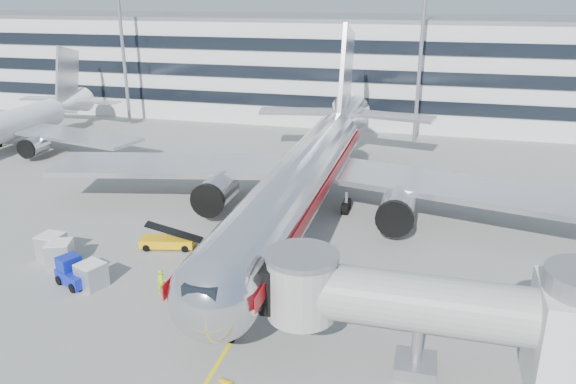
% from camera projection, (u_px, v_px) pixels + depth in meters
% --- Properties ---
extents(ground, '(180.00, 180.00, 0.00)m').
position_uv_depth(ground, '(270.00, 278.00, 40.06)').
color(ground, gray).
rests_on(ground, ground).
extents(lead_in_line, '(0.25, 70.00, 0.01)m').
position_uv_depth(lead_in_line, '(302.00, 225.00, 49.15)').
color(lead_in_line, yellow).
rests_on(lead_in_line, ground).
extents(main_jet, '(50.95, 48.70, 16.06)m').
position_uv_depth(main_jet, '(307.00, 173.00, 49.29)').
color(main_jet, silver).
rests_on(main_jet, ground).
extents(jet_bridge, '(17.80, 4.50, 7.00)m').
position_uv_depth(jet_bridge, '(454.00, 313.00, 28.55)').
color(jet_bridge, silver).
rests_on(jet_bridge, ground).
extents(terminal, '(150.00, 24.25, 15.60)m').
position_uv_depth(terminal, '(372.00, 67.00, 90.14)').
color(terminal, silver).
rests_on(terminal, ground).
extents(light_mast_west, '(2.40, 1.20, 25.45)m').
position_uv_depth(light_mast_west, '(120.00, 23.00, 81.63)').
color(light_mast_west, gray).
rests_on(light_mast_west, ground).
extents(light_mast_centre, '(2.40, 1.20, 25.45)m').
position_uv_depth(light_mast_centre, '(423.00, 28.00, 71.32)').
color(light_mast_centre, gray).
rests_on(light_mast_centre, ground).
extents(belt_loader, '(4.55, 2.38, 2.12)m').
position_uv_depth(belt_loader, '(168.00, 241.00, 44.54)').
color(belt_loader, '#EBAA09').
rests_on(belt_loader, ground).
extents(baggage_tug, '(3.05, 2.53, 1.99)m').
position_uv_depth(baggage_tug, '(73.00, 272.00, 39.00)').
color(baggage_tug, '#0E1D9C').
rests_on(baggage_tug, ground).
extents(cargo_container_left, '(2.14, 2.14, 1.77)m').
position_uv_depth(cargo_container_left, '(91.00, 275.00, 38.58)').
color(cargo_container_left, '#ADAFB4').
rests_on(cargo_container_left, ground).
extents(cargo_container_right, '(1.85, 1.85, 1.87)m').
position_uv_depth(cargo_container_right, '(52.00, 246.00, 42.88)').
color(cargo_container_right, '#ADAFB4').
rests_on(cargo_container_right, ground).
extents(cargo_container_front, '(2.24, 2.24, 1.86)m').
position_uv_depth(cargo_container_front, '(60.00, 253.00, 41.68)').
color(cargo_container_front, '#ADAFB4').
rests_on(cargo_container_front, ground).
extents(ramp_worker, '(0.74, 0.74, 1.74)m').
position_uv_depth(ramp_worker, '(162.00, 282.00, 37.72)').
color(ramp_worker, '#97DC17').
rests_on(ramp_worker, ground).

